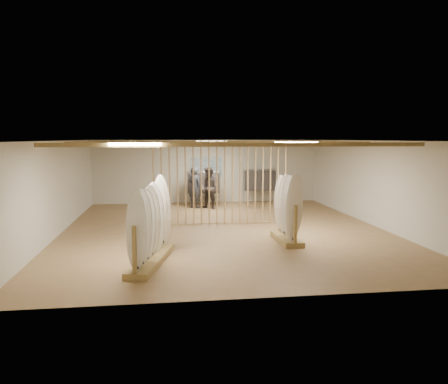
{
  "coord_description": "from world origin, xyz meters",
  "views": [
    {
      "loc": [
        -1.81,
        -13.44,
        2.87
      ],
      "look_at": [
        0.0,
        0.0,
        1.2
      ],
      "focal_mm": 35.0,
      "sensor_mm": 36.0,
      "label": 1
    }
  ],
  "objects": [
    {
      "name": "shopper_a",
      "position": [
        -0.62,
        4.46,
        0.97
      ],
      "size": [
        0.85,
        0.82,
        1.93
      ],
      "primitive_type": "imported",
      "rotation": [
        0.0,
        0.0,
        2.46
      ],
      "color": "#292B32",
      "rests_on": "floor"
    },
    {
      "name": "wall_front",
      "position": [
        0.0,
        -6.0,
        1.4
      ],
      "size": [
        12.0,
        0.0,
        12.0
      ],
      "primitive_type": "plane",
      "rotation": [
        -1.57,
        0.0,
        0.0
      ],
      "color": "beige",
      "rests_on": "ground"
    },
    {
      "name": "rack_right",
      "position": [
        1.53,
        -1.83,
        0.64
      ],
      "size": [
        0.54,
        1.65,
        1.91
      ],
      "rotation": [
        0.0,
        0.0,
        0.01
      ],
      "color": "#9B7F46",
      "rests_on": "floor"
    },
    {
      "name": "clothing_rack_a",
      "position": [
        -0.22,
        5.0,
        0.98
      ],
      "size": [
        1.38,
        0.59,
        1.51
      ],
      "rotation": [
        0.0,
        0.0,
        -0.19
      ],
      "color": "silver",
      "rests_on": "floor"
    },
    {
      "name": "wall_right",
      "position": [
        5.0,
        0.0,
        1.4
      ],
      "size": [
        0.0,
        12.0,
        12.0
      ],
      "primitive_type": "plane",
      "rotation": [
        1.57,
        0.0,
        -1.57
      ],
      "color": "beige",
      "rests_on": "ground"
    },
    {
      "name": "ceiling_slats",
      "position": [
        0.0,
        0.0,
        2.72
      ],
      "size": [
        9.5,
        6.12,
        0.1
      ],
      "primitive_type": "cube",
      "color": "#9B7F46",
      "rests_on": "ground"
    },
    {
      "name": "wall_left",
      "position": [
        -5.0,
        0.0,
        1.4
      ],
      "size": [
        0.0,
        12.0,
        12.0
      ],
      "primitive_type": "plane",
      "rotation": [
        1.57,
        0.0,
        1.57
      ],
      "color": "beige",
      "rests_on": "ground"
    },
    {
      "name": "ceiling",
      "position": [
        0.0,
        0.0,
        2.8
      ],
      "size": [
        12.0,
        12.0,
        0.0
      ],
      "primitive_type": "plane",
      "rotation": [
        3.14,
        0.0,
        0.0
      ],
      "color": "gray",
      "rests_on": "ground"
    },
    {
      "name": "poster",
      "position": [
        0.0,
        5.98,
        1.6
      ],
      "size": [
        1.4,
        0.03,
        0.9
      ],
      "primitive_type": "cube",
      "color": "#3166AD",
      "rests_on": "ground"
    },
    {
      "name": "clothing_rack_b",
      "position": [
        2.34,
        5.4,
        1.01
      ],
      "size": [
        1.45,
        0.45,
        1.56
      ],
      "rotation": [
        0.0,
        0.0,
        -0.07
      ],
      "color": "silver",
      "rests_on": "floor"
    },
    {
      "name": "floor",
      "position": [
        0.0,
        0.0,
        0.0
      ],
      "size": [
        12.0,
        12.0,
        0.0
      ],
      "primitive_type": "plane",
      "color": "#987449",
      "rests_on": "ground"
    },
    {
      "name": "wall_back",
      "position": [
        0.0,
        6.0,
        1.4
      ],
      "size": [
        12.0,
        0.0,
        12.0
      ],
      "primitive_type": "plane",
      "rotation": [
        1.57,
        0.0,
        0.0
      ],
      "color": "beige",
      "rests_on": "ground"
    },
    {
      "name": "light_panels",
      "position": [
        0.0,
        0.0,
        2.74
      ],
      "size": [
        1.2,
        0.35,
        0.06
      ],
      "primitive_type": "cube",
      "color": "white",
      "rests_on": "ground"
    },
    {
      "name": "rack_left",
      "position": [
        -2.16,
        -3.43,
        0.65
      ],
      "size": [
        1.11,
        2.73,
        1.88
      ],
      "rotation": [
        0.0,
        0.0,
        -0.23
      ],
      "color": "#9B7F46",
      "rests_on": "floor"
    },
    {
      "name": "bamboo_partition",
      "position": [
        0.0,
        0.8,
        1.4
      ],
      "size": [
        4.45,
        0.05,
        2.78
      ],
      "color": "#A2804E",
      "rests_on": "ground"
    },
    {
      "name": "shopper_b",
      "position": [
        -0.04,
        4.13,
        0.98
      ],
      "size": [
        1.2,
        1.17,
        1.96
      ],
      "primitive_type": "imported",
      "rotation": [
        0.0,
        0.0,
        -0.68
      ],
      "color": "#302825",
      "rests_on": "floor"
    }
  ]
}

